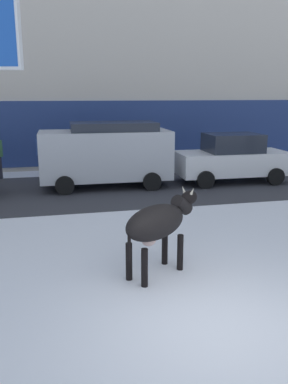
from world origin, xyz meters
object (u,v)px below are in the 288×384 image
at_px(car_silver_van, 106,153).
at_px(pedestrian_by_cars, 123,153).
at_px(car_white_sedan, 232,158).
at_px(pedestrian_near_billboard, 41,155).
at_px(cow_black, 158,223).

xyz_separation_m(car_silver_van, pedestrian_by_cars, (1.05, 2.40, -0.36)).
height_order(car_white_sedan, pedestrian_near_billboard, car_white_sedan).
bearing_deg(pedestrian_near_billboard, cow_black, -77.25).
height_order(car_silver_van, car_white_sedan, car_silver_van).
bearing_deg(car_white_sedan, cow_black, -123.76).
bearing_deg(pedestrian_by_cars, car_silver_van, -113.59).
height_order(car_silver_van, pedestrian_by_cars, car_silver_van).
bearing_deg(car_silver_van, pedestrian_near_billboard, 134.16).
bearing_deg(car_white_sedan, pedestrian_by_cars, 144.30).
relative_size(pedestrian_near_billboard, pedestrian_by_cars, 1.00).
distance_m(cow_black, car_white_sedan, 8.72).
bearing_deg(car_silver_van, car_white_sedan, -3.28).
bearing_deg(pedestrian_near_billboard, car_silver_van, -45.84).
distance_m(car_silver_van, car_white_sedan, 4.78).
distance_m(car_silver_van, pedestrian_by_cars, 2.64).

